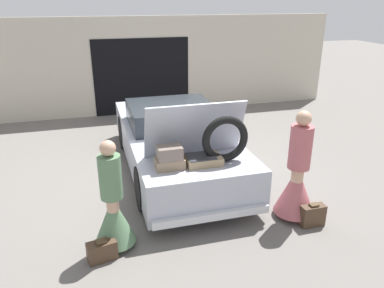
{
  "coord_description": "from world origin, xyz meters",
  "views": [
    {
      "loc": [
        -1.57,
        -6.83,
        3.29
      ],
      "look_at": [
        0.0,
        -1.28,
        1.01
      ],
      "focal_mm": 35.0,
      "sensor_mm": 36.0,
      "label": 1
    }
  ],
  "objects": [
    {
      "name": "ground_plane",
      "position": [
        0.0,
        0.0,
        0.0
      ],
      "size": [
        40.0,
        40.0,
        0.0
      ],
      "primitive_type": "plane",
      "color": "slate"
    },
    {
      "name": "garage_wall_back",
      "position": [
        0.0,
        4.18,
        1.39
      ],
      "size": [
        12.0,
        0.14,
        2.8
      ],
      "color": "beige",
      "rests_on": "ground_plane"
    },
    {
      "name": "car",
      "position": [
        0.0,
        -0.01,
        0.6
      ],
      "size": [
        1.94,
        4.73,
        1.78
      ],
      "color": "#B2B7C6",
      "rests_on": "ground_plane"
    },
    {
      "name": "person_left",
      "position": [
        -1.41,
        -2.28,
        0.57
      ],
      "size": [
        0.58,
        0.58,
        1.59
      ],
      "rotation": [
        0.0,
        0.0,
        -1.83
      ],
      "color": "tan",
      "rests_on": "ground_plane"
    },
    {
      "name": "person_right",
      "position": [
        1.41,
        -2.28,
        0.63
      ],
      "size": [
        0.64,
        0.64,
        1.76
      ],
      "rotation": [
        0.0,
        0.0,
        1.36
      ],
      "color": "tan",
      "rests_on": "ground_plane"
    },
    {
      "name": "suitcase_beside_left_person",
      "position": [
        -1.61,
        -2.55,
        0.14
      ],
      "size": [
        0.42,
        0.26,
        0.3
      ],
      "color": "#473323",
      "rests_on": "ground_plane"
    },
    {
      "name": "suitcase_beside_right_person",
      "position": [
        1.54,
        -2.6,
        0.17
      ],
      "size": [
        0.38,
        0.17,
        0.37
      ],
      "color": "#473323",
      "rests_on": "ground_plane"
    }
  ]
}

